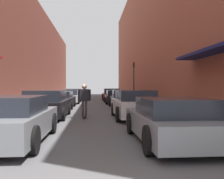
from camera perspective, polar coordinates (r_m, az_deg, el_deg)
name	(u,v)px	position (r m, az deg, el deg)	size (l,w,h in m)	color
ground	(92,106)	(20.14, -4.59, -3.75)	(102.44, 102.44, 0.00)	#515154
curb_strip_left	(50,102)	(25.14, -14.03, -2.76)	(1.80, 46.56, 0.12)	#A3A099
curb_strip_right	(133,101)	(25.12, 4.93, -2.74)	(1.80, 46.56, 0.12)	#A3A099
building_row_left	(19,53)	(25.94, -20.45, 7.78)	(4.90, 46.56, 9.57)	brown
building_row_right	(162,33)	(26.28, 11.36, 12.61)	(4.90, 46.56, 14.00)	brown
parked_car_left_0	(13,120)	(7.36, -21.70, -6.52)	(1.88, 4.25, 1.28)	gray
parked_car_left_1	(47,105)	(12.81, -14.69, -3.36)	(2.07, 4.27, 1.36)	black
parked_car_left_2	(61,100)	(18.38, -11.63, -2.34)	(1.91, 4.36, 1.20)	black
parked_car_left_3	(70,97)	(23.67, -9.66, -1.62)	(1.97, 4.52, 1.25)	silver
parked_car_left_4	(74,95)	(28.97, -8.63, -1.19)	(1.95, 3.94, 1.30)	navy
parked_car_right_0	(172,121)	(7.10, 13.65, -6.93)	(2.09, 4.28, 1.23)	gray
parked_car_right_1	(134,105)	(12.18, 5.14, -3.47)	(2.02, 4.18, 1.38)	silver
parked_car_right_2	(123,99)	(17.97, 2.57, -2.27)	(1.85, 4.57, 1.31)	#232326
parked_car_right_3	(116,97)	(23.01, 0.96, -1.72)	(2.08, 4.14, 1.23)	#232326
parked_car_right_4	(111,95)	(28.50, -0.16, -1.15)	(2.05, 4.44, 1.34)	maroon
skateboarder	(84,97)	(12.32, -6.34, -1.76)	(0.64, 0.78, 1.66)	black
traffic_light	(134,78)	(22.77, 5.00, 2.67)	(0.16, 0.22, 3.62)	#2D2D2D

